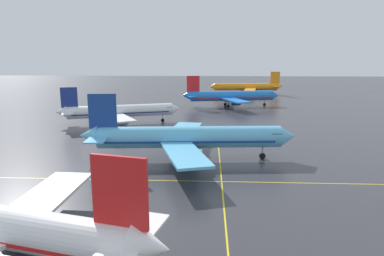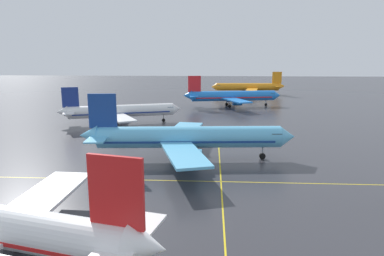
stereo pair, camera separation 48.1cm
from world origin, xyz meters
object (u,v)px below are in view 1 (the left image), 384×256
object	(u,v)px
airliner_far_left_stand	(231,96)
airliner_far_right_stand	(247,87)
airliner_second_row	(187,137)
airliner_third_row	(119,111)

from	to	relation	value
airliner_far_left_stand	airliner_far_right_stand	xyz separation A→B (m)	(9.82, 39.45, -0.16)
airliner_second_row	airliner_third_row	size ratio (longest dim) A/B	1.19
airliner_far_left_stand	airliner_third_row	bearing A→B (deg)	-132.56
airliner_third_row	airliner_far_left_stand	xyz separation A→B (m)	(32.15, 35.02, 0.31)
airliner_far_left_stand	airliner_far_right_stand	world-z (taller)	airliner_far_left_stand
airliner_far_right_stand	airliner_far_left_stand	bearing A→B (deg)	-103.98
airliner_second_row	airliner_far_left_stand	distance (m)	68.36
airliner_second_row	airliner_far_left_stand	world-z (taller)	airliner_second_row
airliner_third_row	airliner_second_row	bearing A→B (deg)	-57.64
airliner_far_left_stand	airliner_far_right_stand	distance (m)	40.65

